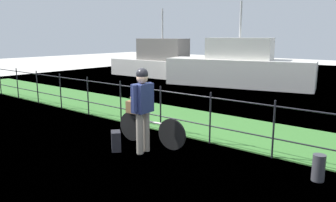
{
  "coord_description": "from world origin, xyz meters",
  "views": [
    {
      "loc": [
        4.3,
        -4.06,
        2.28
      ],
      "look_at": [
        -0.11,
        1.37,
        0.9
      ],
      "focal_mm": 35.41,
      "sensor_mm": 36.0,
      "label": 1
    }
  ],
  "objects_px": {
    "terrier_dog": "(136,98)",
    "moored_boat_far": "(163,63)",
    "wooden_crate": "(136,107)",
    "cyclist_person": "(143,103)",
    "bicycle_main": "(150,129)",
    "mooring_bollard": "(319,168)",
    "backpack_on_paving": "(116,141)",
    "moored_boat_mid": "(239,68)"
  },
  "relations": [
    {
      "from": "bicycle_main",
      "to": "mooring_bollard",
      "type": "bearing_deg",
      "value": 6.25
    },
    {
      "from": "bicycle_main",
      "to": "terrier_dog",
      "type": "xyz_separation_m",
      "value": [
        -0.37,
        -0.03,
        0.64
      ]
    },
    {
      "from": "moored_boat_mid",
      "to": "moored_boat_far",
      "type": "bearing_deg",
      "value": 175.41
    },
    {
      "from": "cyclist_person",
      "to": "mooring_bollard",
      "type": "xyz_separation_m",
      "value": [
        3.08,
        0.8,
        -0.78
      ]
    },
    {
      "from": "cyclist_person",
      "to": "backpack_on_paving",
      "type": "xyz_separation_m",
      "value": [
        -0.49,
        -0.28,
        -0.8
      ]
    },
    {
      "from": "moored_boat_mid",
      "to": "moored_boat_far",
      "type": "xyz_separation_m",
      "value": [
        -4.89,
        0.39,
        -0.06
      ]
    },
    {
      "from": "terrier_dog",
      "to": "moored_boat_far",
      "type": "height_order",
      "value": "moored_boat_far"
    },
    {
      "from": "bicycle_main",
      "to": "wooden_crate",
      "type": "bearing_deg",
      "value": -175.77
    },
    {
      "from": "cyclist_person",
      "to": "terrier_dog",
      "type": "bearing_deg",
      "value": 144.44
    },
    {
      "from": "wooden_crate",
      "to": "cyclist_person",
      "type": "distance_m",
      "value": 0.76
    },
    {
      "from": "moored_boat_mid",
      "to": "moored_boat_far",
      "type": "height_order",
      "value": "moored_boat_mid"
    },
    {
      "from": "terrier_dog",
      "to": "backpack_on_paving",
      "type": "distance_m",
      "value": 1.04
    },
    {
      "from": "wooden_crate",
      "to": "cyclist_person",
      "type": "xyz_separation_m",
      "value": [
        0.6,
        -0.41,
        0.23
      ]
    },
    {
      "from": "terrier_dog",
      "to": "moored_boat_far",
      "type": "distance_m",
      "value": 11.58
    },
    {
      "from": "wooden_crate",
      "to": "moored_boat_mid",
      "type": "height_order",
      "value": "moored_boat_mid"
    },
    {
      "from": "bicycle_main",
      "to": "cyclist_person",
      "type": "relative_size",
      "value": 1.02
    },
    {
      "from": "mooring_bollard",
      "to": "moored_boat_far",
      "type": "xyz_separation_m",
      "value": [
        -10.66,
        8.83,
        0.55
      ]
    },
    {
      "from": "bicycle_main",
      "to": "cyclist_person",
      "type": "bearing_deg",
      "value": -65.05
    },
    {
      "from": "bicycle_main",
      "to": "moored_boat_far",
      "type": "xyz_separation_m",
      "value": [
        -7.38,
        9.19,
        0.43
      ]
    },
    {
      "from": "bicycle_main",
      "to": "wooden_crate",
      "type": "distance_m",
      "value": 0.58
    },
    {
      "from": "wooden_crate",
      "to": "backpack_on_paving",
      "type": "height_order",
      "value": "wooden_crate"
    },
    {
      "from": "wooden_crate",
      "to": "mooring_bollard",
      "type": "bearing_deg",
      "value": 6.04
    },
    {
      "from": "mooring_bollard",
      "to": "moored_boat_mid",
      "type": "bearing_deg",
      "value": 124.38
    },
    {
      "from": "wooden_crate",
      "to": "backpack_on_paving",
      "type": "xyz_separation_m",
      "value": [
        0.1,
        -0.68,
        -0.57
      ]
    },
    {
      "from": "wooden_crate",
      "to": "cyclist_person",
      "type": "relative_size",
      "value": 0.21
    },
    {
      "from": "wooden_crate",
      "to": "moored_boat_mid",
      "type": "xyz_separation_m",
      "value": [
        -2.09,
        8.83,
        0.06
      ]
    },
    {
      "from": "wooden_crate",
      "to": "moored_boat_mid",
      "type": "bearing_deg",
      "value": 103.35
    },
    {
      "from": "cyclist_person",
      "to": "moored_boat_far",
      "type": "xyz_separation_m",
      "value": [
        -7.58,
        9.63,
        -0.23
      ]
    },
    {
      "from": "moored_boat_mid",
      "to": "cyclist_person",
      "type": "bearing_deg",
      "value": -73.75
    },
    {
      "from": "wooden_crate",
      "to": "terrier_dog",
      "type": "relative_size",
      "value": 1.13
    },
    {
      "from": "terrier_dog",
      "to": "backpack_on_paving",
      "type": "xyz_separation_m",
      "value": [
        0.08,
        -0.68,
        -0.78
      ]
    },
    {
      "from": "bicycle_main",
      "to": "wooden_crate",
      "type": "height_order",
      "value": "wooden_crate"
    },
    {
      "from": "wooden_crate",
      "to": "terrier_dog",
      "type": "distance_m",
      "value": 0.21
    },
    {
      "from": "mooring_bollard",
      "to": "moored_boat_far",
      "type": "height_order",
      "value": "moored_boat_far"
    },
    {
      "from": "moored_boat_far",
      "to": "wooden_crate",
      "type": "bearing_deg",
      "value": -52.86
    },
    {
      "from": "wooden_crate",
      "to": "backpack_on_paving",
      "type": "distance_m",
      "value": 0.9
    },
    {
      "from": "backpack_on_paving",
      "to": "mooring_bollard",
      "type": "bearing_deg",
      "value": -124.26
    },
    {
      "from": "bicycle_main",
      "to": "moored_boat_mid",
      "type": "relative_size",
      "value": 0.25
    },
    {
      "from": "cyclist_person",
      "to": "mooring_bollard",
      "type": "height_order",
      "value": "cyclist_person"
    },
    {
      "from": "mooring_bollard",
      "to": "wooden_crate",
      "type": "bearing_deg",
      "value": -173.96
    },
    {
      "from": "cyclist_person",
      "to": "mooring_bollard",
      "type": "relative_size",
      "value": 3.85
    },
    {
      "from": "wooden_crate",
      "to": "terrier_dog",
      "type": "xyz_separation_m",
      "value": [
        0.02,
        0.0,
        0.21
      ]
    }
  ]
}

